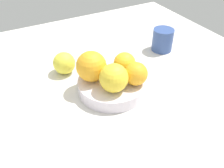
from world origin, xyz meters
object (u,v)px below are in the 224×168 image
Objects in this scene: fruit_bowl at (112,85)px; ceramic_cup at (163,40)px; orange_in_bowl_0 at (136,74)px; orange_in_bowl_2 at (114,78)px; orange_loose_0 at (64,63)px; orange_in_bowl_3 at (125,63)px; orange_in_bowl_1 at (91,66)px.

ceramic_cup is at bearing -66.11° from fruit_bowl.
orange_in_bowl_0 is 0.84× the size of orange_in_bowl_2.
fruit_bowl is 17.44cm from orange_loose_0.
orange_in_bowl_2 is 8.50cm from orange_in_bowl_3.
fruit_bowl is 8.35cm from orange_in_bowl_0.
orange_in_bowl_0 reaches higher than orange_loose_0.
orange_loose_0 is (18.82, 7.30, -3.99)cm from orange_in_bowl_2.
orange_in_bowl_1 reaches higher than fruit_bowl.
orange_loose_0 is (19.27, 13.82, -3.38)cm from orange_in_bowl_0.
orange_in_bowl_1 is at bearing 23.63° from orange_in_bowl_2.
orange_loose_0 is at bearing 45.87° from orange_in_bowl_3.
orange_in_bowl_3 is at bearing 115.26° from ceramic_cup.
ceramic_cup is at bearing -94.64° from orange_loose_0.
orange_in_bowl_3 reaches higher than fruit_bowl.
ceramic_cup is (16.35, -22.12, -2.87)cm from orange_in_bowl_0.
orange_in_bowl_2 is at bearing 130.02° from orange_in_bowl_3.
orange_in_bowl_2 is 1.11× the size of orange_loose_0.
orange_in_bowl_1 reaches higher than orange_in_bowl_0.
orange_in_bowl_0 is at bearing -144.35° from orange_loose_0.
orange_loose_0 is 0.87× the size of ceramic_cup.
ceramic_cup is (-2.92, -35.94, 0.51)cm from orange_loose_0.
orange_loose_0 is at bearing 21.19° from orange_in_bowl_2.
orange_loose_0 is (11.76, 4.21, -4.40)cm from orange_in_bowl_1.
orange_in_bowl_2 reaches higher than orange_in_bowl_3.
orange_in_bowl_1 is 1.33× the size of orange_in_bowl_3.
fruit_bowl is at bearing -22.09° from orange_in_bowl_2.
orange_in_bowl_0 is at bearing -127.98° from orange_in_bowl_1.
orange_in_bowl_3 reaches higher than orange_loose_0.
orange_in_bowl_1 is 1.07× the size of ceramic_cup.
orange_in_bowl_2 is at bearing 157.91° from fruit_bowl.
ceramic_cup is at bearing -64.74° from orange_in_bowl_3.
orange_in_bowl_1 is at bearing 105.57° from ceramic_cup.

